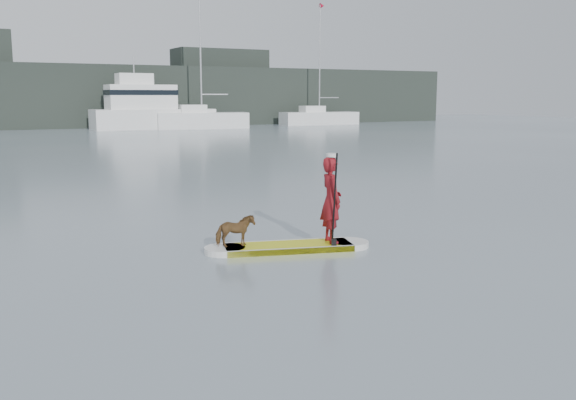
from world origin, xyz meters
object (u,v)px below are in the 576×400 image
dog (235,231)px  sailboat_f (319,117)px  paddler (331,200)px  sailboat_e (201,119)px  motor_yacht_a (148,109)px  paddleboard (288,247)px

dog → sailboat_f: size_ratio=0.06×
paddler → sailboat_f: (28.30, 48.68, -0.13)m
sailboat_e → motor_yacht_a: (-4.62, 1.46, 0.99)m
paddler → sailboat_f: 56.30m
dog → sailboat_e: size_ratio=0.06×
sailboat_e → motor_yacht_a: bearing=171.2°
dog → motor_yacht_a: motor_yacht_a is taller
paddler → dog: 1.99m
paddleboard → sailboat_f: size_ratio=0.26×
motor_yacht_a → paddler: bearing=-101.6°
paddler → sailboat_f: bearing=-19.7°
paddleboard → paddler: (0.84, -0.24, 0.91)m
sailboat_f → motor_yacht_a: 18.63m
sailboat_e → paddler: bearing=-98.3°
sailboat_f → motor_yacht_a: size_ratio=1.13×
paddleboard → dog: dog is taller
paddleboard → dog: 1.11m
sailboat_f → motor_yacht_a: sailboat_f is taller
sailboat_f → motor_yacht_a: (-18.59, -0.61, 1.02)m
dog → sailboat_f: (30.14, 48.16, 0.41)m
paddler → paddleboard: bearing=84.7°
motor_yacht_a → paddleboard: bearing=-102.6°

